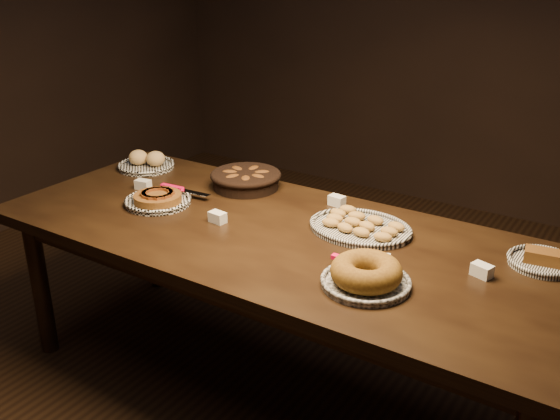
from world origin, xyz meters
The scene contains 9 objects.
ground centered at (0.00, 0.00, 0.00)m, with size 5.00×5.00×0.00m, color black.
buffet_table centered at (0.00, 0.00, 0.68)m, with size 2.40×1.00×0.75m.
apple_tart_plate centered at (-0.61, -0.04, 0.77)m, with size 0.32×0.31×0.06m.
madeleine_platter centered at (0.27, 0.19, 0.77)m, with size 0.42×0.34×0.05m.
bundt_cake_plate centered at (0.48, -0.20, 0.79)m, with size 0.32×0.31×0.10m.
croissant_basket centered at (-0.40, 0.33, 0.80)m, with size 0.37×0.37×0.08m.
bread_roll_plate centered at (-1.00, 0.29, 0.78)m, with size 0.29×0.29×0.09m.
loaf_plate centered at (0.95, 0.27, 0.77)m, with size 0.25×0.25×0.06m.
tent_cards centered at (0.05, 0.08, 0.77)m, with size 1.67×0.49×0.04m.
Camera 1 is at (1.24, -1.90, 1.79)m, focal length 40.00 mm.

